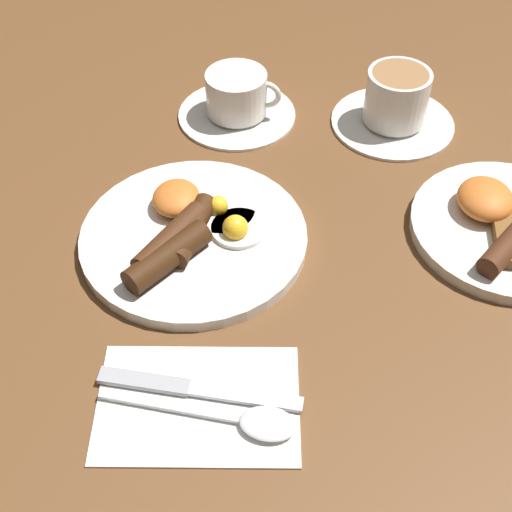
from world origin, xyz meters
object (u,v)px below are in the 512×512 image
breakfast_plate_near (192,235)px  knife (187,388)px  teacup_near (237,100)px  teacup_far (395,104)px  breakfast_plate_far (510,225)px  spoon (248,420)px

breakfast_plate_near → knife: bearing=7.4°
teacup_near → teacup_far: (-0.00, 0.21, 0.01)m
breakfast_plate_far → teacup_near: 0.39m
breakfast_plate_near → knife: breakfast_plate_near is taller
spoon → breakfast_plate_near: bearing=117.0°
breakfast_plate_near → teacup_far: (-0.25, 0.24, 0.02)m
breakfast_plate_far → teacup_near: (-0.20, -0.33, 0.01)m
knife → spoon: bearing=-22.0°
breakfast_plate_far → knife: (0.24, -0.33, -0.01)m
breakfast_plate_far → spoon: (0.27, -0.27, -0.01)m
breakfast_plate_near → breakfast_plate_far: bearing=97.5°
breakfast_plate_near → teacup_near: teacup_near is taller
breakfast_plate_near → breakfast_plate_far: 0.36m
breakfast_plate_near → spoon: 0.24m
breakfast_plate_far → knife: size_ratio=1.13×
breakfast_plate_far → teacup_far: bearing=-148.5°
breakfast_plate_near → spoon: bearing=20.7°
teacup_near → teacup_far: 0.21m
breakfast_plate_near → breakfast_plate_far: (-0.05, 0.36, 0.00)m
teacup_near → teacup_far: size_ratio=0.97×
breakfast_plate_near → knife: 0.20m
breakfast_plate_far → spoon: breakfast_plate_far is taller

